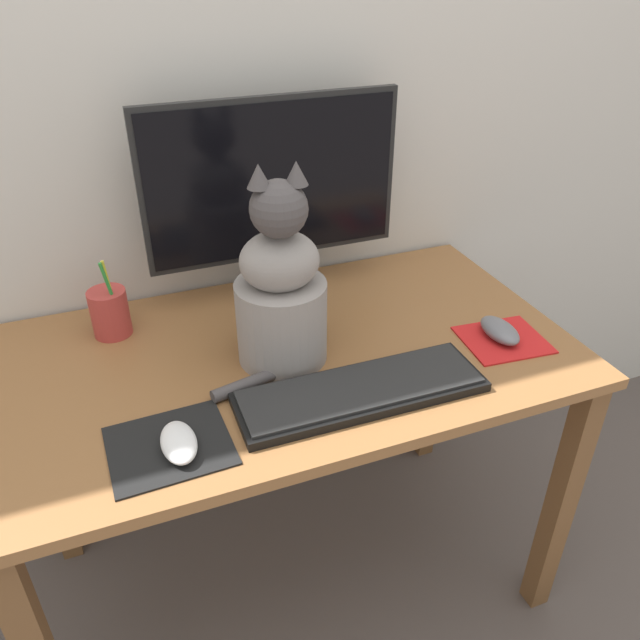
# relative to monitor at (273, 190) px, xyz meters

# --- Properties ---
(ground_plane) EXTENTS (12.00, 12.00, 0.00)m
(ground_plane) POSITION_rel_monitor_xyz_m (-0.05, -0.24, -0.99)
(ground_plane) COLOR #564C47
(wall_back) EXTENTS (7.00, 0.04, 2.50)m
(wall_back) POSITION_rel_monitor_xyz_m (-0.05, 0.13, 0.26)
(wall_back) COLOR beige
(wall_back) RESTS_ON ground_plane
(desk) EXTENTS (1.19, 0.67, 0.73)m
(desk) POSITION_rel_monitor_xyz_m (-0.05, -0.24, -0.37)
(desk) COLOR brown
(desk) RESTS_ON ground_plane
(monitor) EXTENTS (0.58, 0.17, 0.46)m
(monitor) POSITION_rel_monitor_xyz_m (0.00, 0.00, 0.00)
(monitor) COLOR black
(monitor) RESTS_ON desk
(keyboard) EXTENTS (0.48, 0.16, 0.02)m
(keyboard) POSITION_rel_monitor_xyz_m (0.03, -0.43, -0.25)
(keyboard) COLOR black
(keyboard) RESTS_ON desk
(mousepad_left) EXTENTS (0.21, 0.19, 0.00)m
(mousepad_left) POSITION_rel_monitor_xyz_m (-0.33, -0.44, -0.26)
(mousepad_left) COLOR black
(mousepad_left) RESTS_ON desk
(mousepad_right) EXTENTS (0.19, 0.17, 0.00)m
(mousepad_right) POSITION_rel_monitor_xyz_m (0.39, -0.37, -0.26)
(mousepad_right) COLOR red
(mousepad_right) RESTS_ON desk
(computer_mouse_left) EXTENTS (0.06, 0.11, 0.03)m
(computer_mouse_left) POSITION_rel_monitor_xyz_m (-0.32, -0.45, -0.24)
(computer_mouse_left) COLOR white
(computer_mouse_left) RESTS_ON mousepad_left
(computer_mouse_right) EXTENTS (0.06, 0.11, 0.03)m
(computer_mouse_right) POSITION_rel_monitor_xyz_m (0.38, -0.36, -0.24)
(computer_mouse_right) COLOR slate
(computer_mouse_right) RESTS_ON mousepad_right
(cat) EXTENTS (0.27, 0.21, 0.41)m
(cat) POSITION_rel_monitor_xyz_m (-0.07, -0.25, -0.11)
(cat) COLOR gray
(cat) RESTS_ON desk
(pen_cup) EXTENTS (0.08, 0.08, 0.18)m
(pen_cup) POSITION_rel_monitor_xyz_m (-0.39, -0.04, -0.21)
(pen_cup) COLOR #B23833
(pen_cup) RESTS_ON desk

